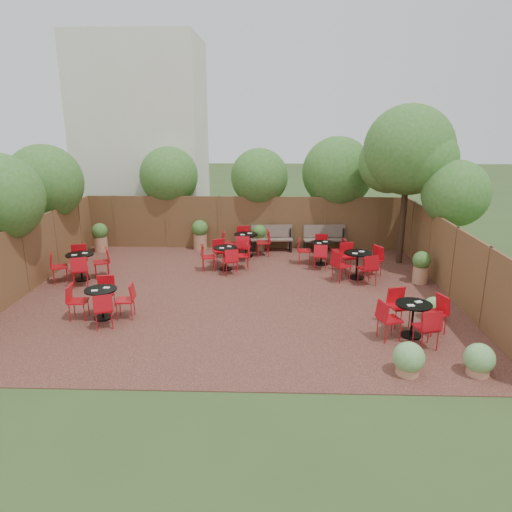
{
  "coord_description": "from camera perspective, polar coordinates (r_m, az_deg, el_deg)",
  "views": [
    {
      "loc": [
        0.96,
        -12.6,
        4.84
      ],
      "look_at": [
        0.54,
        0.5,
        1.0
      ],
      "focal_mm": 33.24,
      "sensor_mm": 36.0,
      "label": 1
    }
  ],
  "objects": [
    {
      "name": "neighbour_building",
      "position": [
        21.33,
        -13.37,
        13.65
      ],
      "size": [
        5.0,
        4.0,
        8.0
      ],
      "primitive_type": "cube",
      "color": "silver",
      "rests_on": "ground"
    },
    {
      "name": "overhang_foliage",
      "position": [
        15.94,
        -8.97,
        8.5
      ],
      "size": [
        15.48,
        10.82,
        2.72
      ],
      "color": "#356822",
      "rests_on": "ground"
    },
    {
      "name": "courtyard_paving",
      "position": [
        13.53,
        -2.35,
        -4.6
      ],
      "size": [
        12.0,
        10.0,
        0.02
      ],
      "primitive_type": "cube",
      "color": "#3E1D19",
      "rests_on": "ground"
    },
    {
      "name": "planters",
      "position": [
        17.05,
        -3.96,
        1.85
      ],
      "size": [
        11.44,
        4.16,
        1.12
      ],
      "color": "#A87354",
      "rests_on": "courtyard_paving"
    },
    {
      "name": "fence_right",
      "position": [
        14.1,
        22.7,
        -0.77
      ],
      "size": [
        0.08,
        10.0,
        2.0
      ],
      "primitive_type": "cube",
      "color": "#4F351D",
      "rests_on": "ground"
    },
    {
      "name": "fence_left",
      "position": [
        14.9,
        -26.08,
        -0.31
      ],
      "size": [
        0.08,
        10.0,
        2.0
      ],
      "primitive_type": "cube",
      "color": "#4F351D",
      "rests_on": "ground"
    },
    {
      "name": "low_shrubs",
      "position": [
        10.67,
        21.21,
        -9.91
      ],
      "size": [
        1.97,
        3.27,
        0.66
      ],
      "color": "#A87354",
      "rests_on": "courtyard_paving"
    },
    {
      "name": "park_bench_left",
      "position": [
        17.76,
        1.91,
        2.22
      ],
      "size": [
        1.59,
        0.64,
        0.96
      ],
      "rotation": [
        0.0,
        0.0,
        0.1
      ],
      "color": "brown",
      "rests_on": "courtyard_paving"
    },
    {
      "name": "fence_back",
      "position": [
        18.04,
        -1.25,
        4.04
      ],
      "size": [
        12.0,
        0.08,
        2.0
      ],
      "primitive_type": "cube",
      "color": "#4F351D",
      "rests_on": "ground"
    },
    {
      "name": "ground",
      "position": [
        13.53,
        -2.35,
        -4.64
      ],
      "size": [
        80.0,
        80.0,
        0.0
      ],
      "primitive_type": "plane",
      "color": "#354F23",
      "rests_on": "ground"
    },
    {
      "name": "park_bench_right",
      "position": [
        17.88,
        8.26,
        2.18
      ],
      "size": [
        1.62,
        0.67,
        0.97
      ],
      "rotation": [
        0.0,
        0.0,
        0.11
      ],
      "color": "brown",
      "rests_on": "courtyard_paving"
    },
    {
      "name": "bistro_tables",
      "position": [
        14.36,
        -0.86,
        -1.33
      ],
      "size": [
        10.78,
        8.06,
        0.96
      ],
      "color": "black",
      "rests_on": "courtyard_paving"
    },
    {
      "name": "courtyard_tree",
      "position": [
        16.45,
        17.84,
        11.51
      ],
      "size": [
        2.98,
        2.92,
        5.27
      ],
      "rotation": [
        0.0,
        0.0,
        -0.43
      ],
      "color": "black",
      "rests_on": "courtyard_paving"
    }
  ]
}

